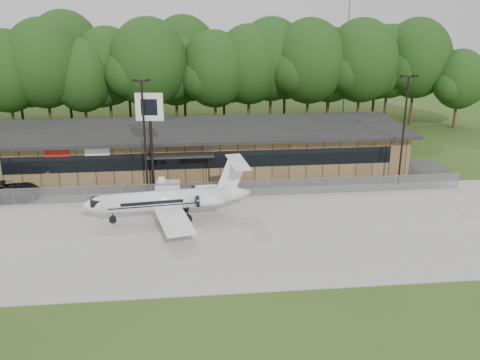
{
  "coord_description": "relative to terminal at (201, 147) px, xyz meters",
  "views": [
    {
      "loc": [
        -1.59,
        -28.5,
        16.64
      ],
      "look_at": [
        2.73,
        12.0,
        2.63
      ],
      "focal_mm": 40.0,
      "sensor_mm": 36.0,
      "label": 1
    }
  ],
  "objects": [
    {
      "name": "treeline",
      "position": [
        0.0,
        18.06,
        5.32
      ],
      "size": [
        72.0,
        12.0,
        15.0
      ],
      "primitive_type": null,
      "color": "#1A3D13",
      "rests_on": "ground"
    },
    {
      "name": "pole_sign",
      "position": [
        -4.48,
        -7.14,
        4.69
      ],
      "size": [
        2.37,
        0.58,
        8.98
      ],
      "rotation": [
        0.0,
        0.0,
        -0.13
      ],
      "color": "black",
      "rests_on": "ground"
    },
    {
      "name": "light_pole_mid",
      "position": [
        -5.0,
        -7.44,
        3.8
      ],
      "size": [
        1.55,
        0.3,
        10.23
      ],
      "color": "black",
      "rests_on": "ground"
    },
    {
      "name": "fence",
      "position": [
        0.0,
        -8.94,
        -1.4
      ],
      "size": [
        46.0,
        0.04,
        1.52
      ],
      "color": "gray",
      "rests_on": "ground"
    },
    {
      "name": "ground",
      "position": [
        0.0,
        -23.94,
        -2.18
      ],
      "size": [
        160.0,
        160.0,
        0.0
      ],
      "primitive_type": "plane",
      "color": "#304B1A",
      "rests_on": "ground"
    },
    {
      "name": "radio_mast",
      "position": [
        22.0,
        24.06,
        10.32
      ],
      "size": [
        0.2,
        0.2,
        25.0
      ],
      "primitive_type": "cylinder",
      "color": "gray",
      "rests_on": "ground"
    },
    {
      "name": "apron",
      "position": [
        0.0,
        -15.94,
        -2.14
      ],
      "size": [
        64.0,
        18.0,
        0.08
      ],
      "primitive_type": "cube",
      "color": "#9E9B93",
      "rests_on": "ground"
    },
    {
      "name": "business_jet",
      "position": [
        -2.87,
        -13.28,
        -0.55
      ],
      "size": [
        13.53,
        12.08,
        4.55
      ],
      "rotation": [
        0.0,
        0.0,
        0.1
      ],
      "color": "white",
      "rests_on": "ground"
    },
    {
      "name": "parking_lot",
      "position": [
        0.0,
        -4.44,
        -2.15
      ],
      "size": [
        50.0,
        9.0,
        0.06
      ],
      "primitive_type": "cube",
      "color": "#383835",
      "rests_on": "ground"
    },
    {
      "name": "suv",
      "position": [
        -17.21,
        -7.63,
        -1.33
      ],
      "size": [
        6.45,
        3.67,
        1.7
      ],
      "primitive_type": "imported",
      "rotation": [
        0.0,
        0.0,
        1.72
      ],
      "color": "#28272A",
      "rests_on": "ground"
    },
    {
      "name": "terminal",
      "position": [
        0.0,
        0.0,
        0.0
      ],
      "size": [
        41.0,
        11.65,
        4.3
      ],
      "color": "olive",
      "rests_on": "ground"
    },
    {
      "name": "light_pole_right",
      "position": [
        18.0,
        -7.44,
        3.8
      ],
      "size": [
        1.55,
        0.3,
        10.23
      ],
      "color": "black",
      "rests_on": "ground"
    }
  ]
}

